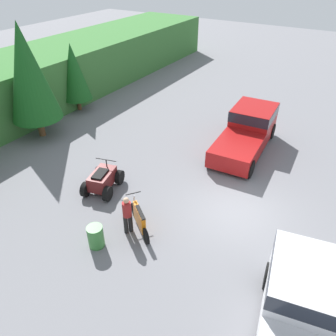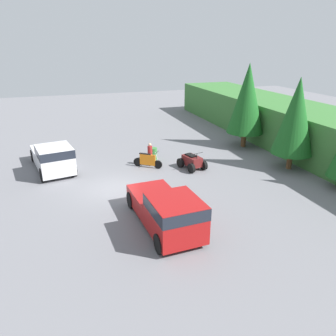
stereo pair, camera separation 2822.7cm
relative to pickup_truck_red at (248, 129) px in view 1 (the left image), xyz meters
name	(u,v)px [view 1 (the left image)]	position (x,y,z in m)	size (l,w,h in m)	color
ground_plane	(236,212)	(-5.40, -1.58, -1.02)	(80.00, 80.00, 0.00)	slate
tree_mid_left	(28,73)	(-4.93, 10.54, 2.64)	(2.74, 2.74, 6.22)	brown
tree_mid_right	(74,72)	(-1.10, 11.29, 1.51)	(1.90, 1.90, 4.31)	brown
pickup_truck_red	(248,129)	(0.00, 0.00, 0.00)	(5.60, 2.53, 1.95)	maroon
pickup_truck_second	(304,320)	(-9.60, -4.97, 0.00)	(5.72, 3.09, 1.95)	silver
dirt_bike	(139,219)	(-8.24, 1.27, -0.53)	(1.39, 1.76, 1.21)	black
quad_atv	(103,180)	(-7.05, 4.12, -0.52)	(2.18, 1.71, 1.26)	black
rider_person	(127,214)	(-8.60, 1.54, -0.14)	(0.47, 0.47, 1.64)	black
steel_barrel	(96,237)	(-9.77, 2.11, -0.58)	(0.58, 0.58, 0.88)	#387A38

